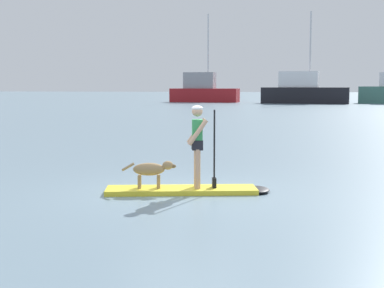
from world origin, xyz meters
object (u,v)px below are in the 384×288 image
at_px(person_paddler, 198,141).
at_px(moored_boat_outer, 203,91).
at_px(moored_boat_port, 303,91).
at_px(dog, 151,170).
at_px(paddleboard, 192,190).

distance_m(person_paddler, moored_boat_outer, 65.20).
height_order(person_paddler, moored_boat_port, moored_boat_port).
bearing_deg(dog, moored_boat_port, 88.46).
height_order(paddleboard, dog, dog).
relative_size(paddleboard, dog, 3.15).
relative_size(person_paddler, moored_boat_port, 0.15).
bearing_deg(moored_boat_outer, dog, -79.48).
bearing_deg(dog, paddleboard, 15.10).
distance_m(dog, moored_boat_outer, 65.27).
height_order(person_paddler, dog, person_paddler).
bearing_deg(paddleboard, person_paddler, 15.10).
bearing_deg(dog, person_paddler, 15.10).
xyz_separation_m(paddleboard, moored_boat_port, (0.82, 60.45, 1.49)).
bearing_deg(moored_boat_port, person_paddler, -90.68).
height_order(paddleboard, moored_boat_outer, moored_boat_outer).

